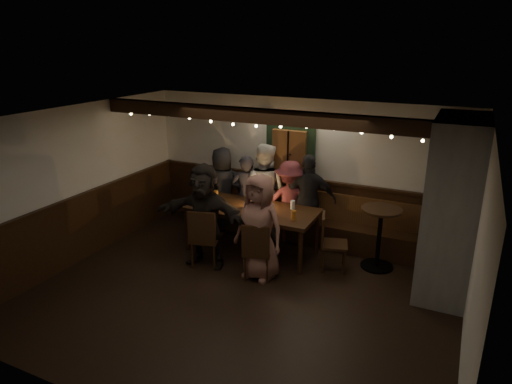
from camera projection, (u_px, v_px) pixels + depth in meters
The scene contains 13 objects.
room at pixel (341, 207), 7.16m from camera, with size 6.02×5.01×2.62m.
dining_table at pixel (251, 211), 7.89m from camera, with size 2.31×0.99×1.00m.
chair_near_left at pixel (204, 235), 7.39m from camera, with size 0.56×0.56×1.01m.
chair_near_right at pixel (257, 249), 7.00m from camera, with size 0.52×0.52×0.95m.
chair_end at pixel (329, 239), 7.36m from camera, with size 0.52×0.52×0.93m.
high_top at pixel (380, 230), 7.35m from camera, with size 0.65×0.65×1.03m.
person_a at pixel (223, 188), 8.92m from camera, with size 0.80×0.52×1.63m, color black.
person_b at pixel (246, 196), 8.59m from camera, with size 0.57×0.38×1.57m, color #2C2A34.
person_c at pixel (264, 190), 8.54m from camera, with size 0.87×0.68×1.79m, color silver.
person_d at pixel (290, 202), 8.33m from camera, with size 0.99×0.57×1.53m, color #5C252C.
person_e at pixel (309, 200), 8.18m from camera, with size 0.99×0.41×1.68m, color black.
person_f at pixel (205, 216), 7.39m from camera, with size 1.61×0.51×1.74m, color black.
person_g at pixel (260, 227), 7.00m from camera, with size 0.82×0.54×1.69m, color #956155.
Camera 1 is at (2.75, -5.22, 3.58)m, focal length 32.00 mm.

